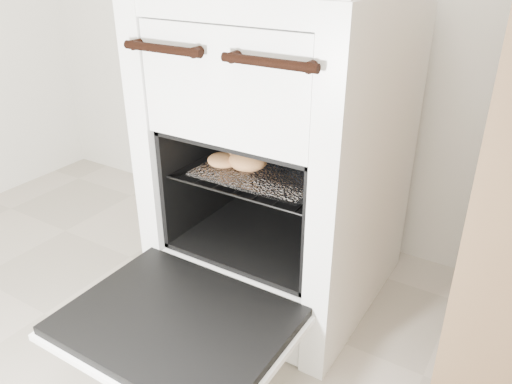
% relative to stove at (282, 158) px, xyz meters
% --- Properties ---
extents(stove, '(0.57, 0.64, 0.87)m').
position_rel_stove_xyz_m(stove, '(0.00, 0.00, 0.00)').
color(stove, white).
rests_on(stove, ground).
extents(oven_door, '(0.51, 0.40, 0.04)m').
position_rel_stove_xyz_m(oven_door, '(0.00, -0.48, -0.24)').
color(oven_door, black).
rests_on(oven_door, stove).
extents(oven_rack, '(0.42, 0.40, 0.01)m').
position_rel_stove_xyz_m(oven_rack, '(0.00, -0.06, -0.01)').
color(oven_rack, black).
rests_on(oven_rack, stove).
extents(foil_sheet, '(0.32, 0.29, 0.01)m').
position_rel_stove_xyz_m(foil_sheet, '(0.00, -0.08, -0.00)').
color(foil_sheet, white).
rests_on(foil_sheet, oven_rack).
extents(baked_rolls, '(0.19, 0.17, 0.05)m').
position_rel_stove_xyz_m(baked_rolls, '(-0.07, -0.11, 0.02)').
color(baked_rolls, '#BE844C').
rests_on(baked_rolls, foil_sheet).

